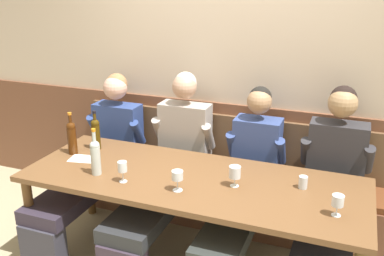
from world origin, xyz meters
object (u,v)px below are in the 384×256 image
wine_bottle_amber_mid (95,156)px  wine_glass_by_bottle (338,202)px  water_tumbler_right (303,182)px  person_right_seat (331,192)px  wine_bottle_clear_water (72,136)px  person_center_left_seat (168,167)px  person_center_right_seat (245,181)px  wine_glass_mid_right (235,173)px  wine_glass_near_bucket (177,176)px  wine_glass_left_end (122,168)px  person_left_seat (97,158)px  wine_bottle_green_tall (96,133)px  dining_table (192,186)px  wall_bench (220,192)px

wine_bottle_amber_mid → wine_glass_by_bottle: 1.65m
wine_bottle_amber_mid → water_tumbler_right: 1.46m
person_right_seat → wine_bottle_amber_mid: 1.70m
wine_bottle_clear_water → water_tumbler_right: wine_bottle_clear_water is taller
person_center_left_seat → person_center_right_seat: (0.64, 0.00, -0.02)m
wine_glass_mid_right → wine_glass_near_bucket: wine_glass_mid_right is taller
wine_glass_by_bottle → wine_glass_left_end: size_ratio=0.90×
wine_bottle_clear_water → wine_glass_left_end: bearing=-25.5°
person_left_seat → wine_glass_mid_right: (1.32, -0.32, 0.22)m
wine_glass_by_bottle → water_tumbler_right: 0.38m
person_left_seat → wine_glass_mid_right: 1.38m
person_center_left_seat → water_tumbler_right: bearing=-10.3°
wine_glass_mid_right → water_tumbler_right: size_ratio=1.70×
wine_bottle_green_tall → water_tumbler_right: wine_bottle_green_tall is taller
water_tumbler_right → person_left_seat: bearing=174.0°
person_left_seat → person_center_right_seat: bearing=0.6°
dining_table → person_right_seat: size_ratio=1.83×
dining_table → wine_glass_near_bucket: 0.28m
wall_bench → wine_bottle_green_tall: (-0.93, -0.48, 0.60)m
wine_bottle_clear_water → person_right_seat: bearing=7.4°
wine_glass_mid_right → person_center_left_seat: bearing=152.5°
person_left_seat → wine_glass_left_end: (0.58, -0.54, 0.23)m
wall_bench → person_left_seat: (-1.00, -0.40, 0.33)m
person_left_seat → wine_bottle_clear_water: (-0.05, -0.24, 0.27)m
wine_bottle_amber_mid → person_right_seat: bearing=18.0°
dining_table → wine_bottle_green_tall: wine_bottle_green_tall is taller
dining_table → person_center_left_seat: person_center_left_seat is taller
wall_bench → wine_bottle_amber_mid: size_ratio=7.90×
wine_glass_by_bottle → person_center_right_seat: bearing=144.3°
person_left_seat → person_center_right_seat: person_left_seat is taller
wall_bench → person_left_seat: 1.12m
dining_table → person_right_seat: bearing=19.2°
person_left_seat → person_center_left_seat: bearing=1.1°
dining_table → person_center_right_seat: bearing=45.6°
wine_bottle_clear_water → wine_glass_by_bottle: wine_bottle_clear_water is taller
wine_glass_near_bucket → water_tumbler_right: bearing=23.6°
person_right_seat → wine_glass_near_bucket: size_ratio=9.32×
person_center_left_seat → wine_bottle_amber_mid: 0.66m
wine_glass_by_bottle → person_right_seat: bearing=96.4°
wine_glass_mid_right → water_tumbler_right: bearing=17.8°
person_center_left_seat → wine_bottle_green_tall: 0.66m
dining_table → wine_glass_left_end: size_ratio=16.11×
person_center_right_seat → wine_glass_mid_right: bearing=-88.9°
wine_glass_left_end → dining_table: bearing=29.1°
person_center_right_seat → person_right_seat: size_ratio=0.99×
person_center_right_seat → person_right_seat: bearing=0.5°
wine_bottle_amber_mid → wine_glass_left_end: 0.25m
dining_table → wine_glass_by_bottle: (0.99, -0.17, 0.16)m
wine_bottle_green_tall → person_center_left_seat: bearing=9.5°
person_left_seat → wine_glass_by_bottle: (1.99, -0.47, 0.22)m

